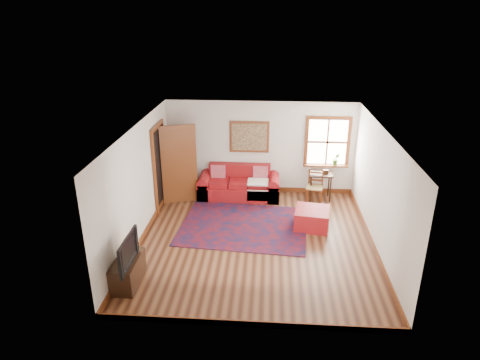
# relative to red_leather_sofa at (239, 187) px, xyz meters

# --- Properties ---
(ground) EXTENTS (5.50, 5.50, 0.00)m
(ground) POSITION_rel_red_leather_sofa_xyz_m (0.54, -2.33, -0.28)
(ground) COLOR #3A1C0F
(ground) RESTS_ON ground
(room_envelope) EXTENTS (5.04, 5.54, 2.52)m
(room_envelope) POSITION_rel_red_leather_sofa_xyz_m (0.54, -2.32, 1.37)
(room_envelope) COLOR silver
(room_envelope) RESTS_ON ground
(window) EXTENTS (1.18, 0.20, 1.38)m
(window) POSITION_rel_red_leather_sofa_xyz_m (2.32, 0.37, 1.04)
(window) COLOR white
(window) RESTS_ON ground
(doorway) EXTENTS (0.89, 1.08, 2.14)m
(doorway) POSITION_rel_red_leather_sofa_xyz_m (-1.66, -0.55, 0.79)
(doorway) COLOR black
(doorway) RESTS_ON ground
(framed_artwork) EXTENTS (1.05, 0.07, 0.85)m
(framed_artwork) POSITION_rel_red_leather_sofa_xyz_m (0.24, 0.38, 1.27)
(framed_artwork) COLOR brown
(framed_artwork) RESTS_ON ground
(persian_rug) EXTENTS (3.05, 2.52, 0.02)m
(persian_rug) POSITION_rel_red_leather_sofa_xyz_m (0.23, -1.70, -0.27)
(persian_rug) COLOR #5B0D14
(persian_rug) RESTS_ON ground
(red_leather_sofa) EXTENTS (2.13, 0.88, 0.83)m
(red_leather_sofa) POSITION_rel_red_leather_sofa_xyz_m (0.00, 0.00, 0.00)
(red_leather_sofa) COLOR maroon
(red_leather_sofa) RESTS_ON ground
(red_ottoman) EXTENTS (0.87, 0.87, 0.44)m
(red_ottoman) POSITION_rel_red_leather_sofa_xyz_m (1.80, -1.61, -0.06)
(red_ottoman) COLOR maroon
(red_ottoman) RESTS_ON ground
(side_table) EXTENTS (0.60, 0.45, 0.72)m
(side_table) POSITION_rel_red_leather_sofa_xyz_m (2.13, -0.02, 0.32)
(side_table) COLOR black
(side_table) RESTS_ON ground
(ladder_back_chair) EXTENTS (0.47, 0.46, 0.87)m
(ladder_back_chair) POSITION_rel_red_leather_sofa_xyz_m (1.98, -0.22, 0.19)
(ladder_back_chair) COLOR tan
(ladder_back_chair) RESTS_ON ground
(media_cabinet) EXTENTS (0.41, 0.91, 0.50)m
(media_cabinet) POSITION_rel_red_leather_sofa_xyz_m (-1.74, -4.06, -0.03)
(media_cabinet) COLOR black
(media_cabinet) RESTS_ON ground
(television) EXTENTS (0.13, 0.96, 0.55)m
(television) POSITION_rel_red_leather_sofa_xyz_m (-1.72, -4.22, 0.50)
(television) COLOR black
(television) RESTS_ON media_cabinet
(candle_hurricane) EXTENTS (0.12, 0.12, 0.18)m
(candle_hurricane) POSITION_rel_red_leather_sofa_xyz_m (-1.69, -3.65, 0.31)
(candle_hurricane) COLOR silver
(candle_hurricane) RESTS_ON media_cabinet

